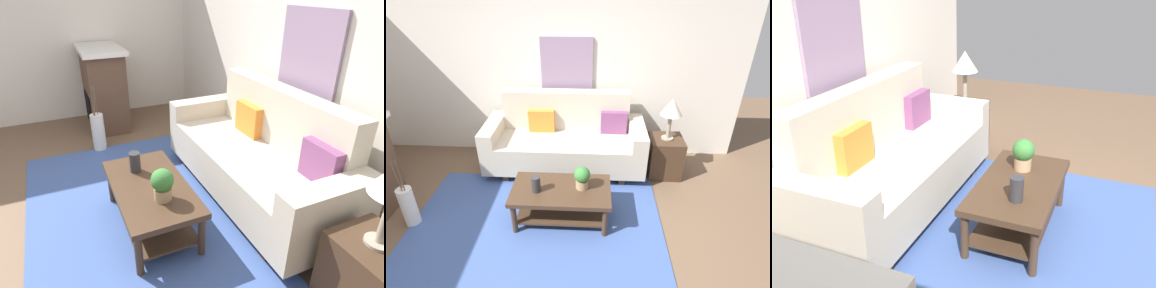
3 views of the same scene
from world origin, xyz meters
TOP-DOWN VIEW (x-y plane):
  - ground_plane at (0.00, 0.00)m, footprint 9.49×9.49m
  - wall_back at (0.00, 2.24)m, footprint 5.49×0.10m
  - area_rug at (0.00, 0.50)m, footprint 2.85×1.86m
  - couch at (0.23, 1.70)m, footprint 2.18×0.84m
  - throw_pillow_orange at (-0.11, 1.83)m, footprint 0.36×0.12m
  - throw_pillow_plum at (0.91, 1.83)m, footprint 0.36×0.13m
  - coffee_table at (0.28, 0.62)m, footprint 1.10×0.60m
  - tabletop_vase at (0.02, 0.56)m, footprint 0.10×0.10m
  - potted_plant_tabletop at (0.51, 0.65)m, footprint 0.18×0.18m
  - side_table at (1.62, 1.61)m, footprint 0.44×0.44m
  - table_lamp at (1.62, 1.61)m, footprint 0.28×0.28m
  - framed_painting at (0.23, 2.17)m, footprint 0.73×0.03m

SIDE VIEW (x-z plane):
  - ground_plane at x=0.00m, z-range 0.00..0.00m
  - area_rug at x=0.00m, z-range 0.00..0.01m
  - side_table at x=1.62m, z-range 0.00..0.56m
  - coffee_table at x=0.28m, z-range 0.10..0.53m
  - couch at x=0.23m, z-range -0.11..0.97m
  - tabletop_vase at x=0.02m, z-range 0.43..0.61m
  - potted_plant_tabletop at x=0.51m, z-range 0.44..0.70m
  - throw_pillow_orange at x=-0.11m, z-range 0.52..0.84m
  - throw_pillow_plum at x=0.91m, z-range 0.52..0.84m
  - table_lamp at x=1.62m, z-range 0.71..1.28m
  - wall_back at x=0.00m, z-range 0.00..2.70m
  - framed_painting at x=0.23m, z-range 1.04..1.76m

